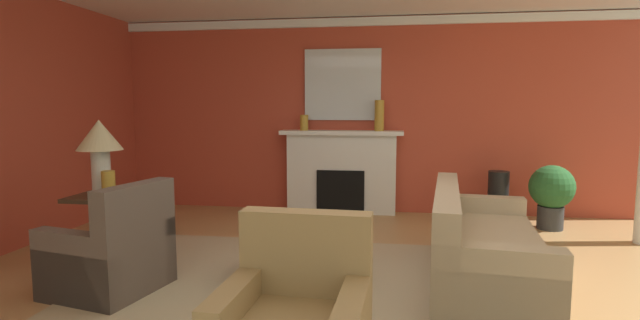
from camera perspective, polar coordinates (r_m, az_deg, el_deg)
ground_plane at (r=4.29m, az=2.52°, el=-15.16°), size 9.53×9.53×0.00m
wall_fireplace at (r=7.17m, az=5.27°, el=5.31°), size 7.93×0.12×2.88m
crown_moulding at (r=7.20m, az=5.35°, el=16.18°), size 7.93×0.08×0.12m
area_rug at (r=4.46m, az=-2.64°, el=-14.21°), size 3.66×2.54×0.01m
fireplace at (r=7.06m, az=2.57°, el=-1.70°), size 1.80×0.35×1.23m
mantel_mirror at (r=7.11m, az=2.73°, el=9.01°), size 1.13×0.04×1.04m
sofa at (r=4.54m, az=18.71°, el=-10.28°), size 1.13×2.19×0.85m
armchair_near_window at (r=4.49m, az=-23.72°, el=-10.58°), size 0.95×0.95×0.95m
coffee_table at (r=4.35m, az=-2.66°, el=-10.15°), size 1.00×1.00×0.45m
side_table at (r=5.28m, az=-24.50°, el=-7.03°), size 0.56×0.56×0.70m
table_lamp at (r=5.16m, az=-24.93°, el=1.92°), size 0.44×0.44×0.75m
vase_mantel_right at (r=6.90m, az=7.13°, el=5.31°), size 0.14×0.14×0.44m
vase_on_side_table at (r=5.02m, az=-24.04°, el=-2.68°), size 0.13×0.13×0.26m
vase_mantel_left at (r=7.02m, az=-1.92°, el=4.50°), size 0.12×0.12×0.23m
vase_tall_corner at (r=6.92m, az=20.58°, el=-4.17°), size 0.27×0.27×0.71m
book_red_cover at (r=4.17m, az=-4.17°, el=-8.92°), size 0.28×0.21×0.05m
potted_plant at (r=6.80m, az=26.04°, el=-3.41°), size 0.56×0.56×0.83m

